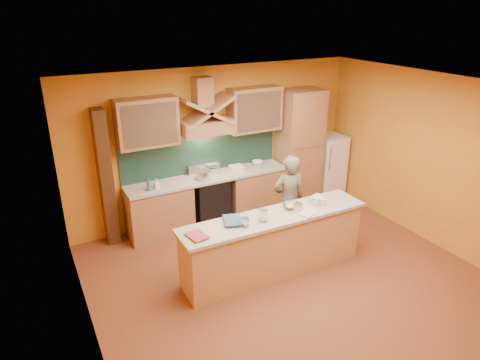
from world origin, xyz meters
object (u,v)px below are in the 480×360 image
fridge (327,166)px  mixing_bowl (292,206)px  kitchen_scale (298,208)px  stove (209,200)px  person (288,200)px

fridge → mixing_bowl: size_ratio=4.97×
fridge → kitchen_scale: bearing=-137.6°
fridge → stove: bearing=180.0°
stove → mixing_bowl: mixing_bowl is taller
person → mixing_bowl: bearing=69.3°
stove → fridge: fridge is taller
stove → person: (0.88, -1.25, 0.32)m
person → kitchen_scale: person is taller
person → mixing_bowl: size_ratio=5.92×
kitchen_scale → person: bearing=44.3°
fridge → person: size_ratio=0.84×
kitchen_scale → mixing_bowl: 0.12m
stove → fridge: (2.70, 0.00, 0.20)m
fridge → mixing_bowl: 2.82m
stove → person: bearing=-54.7°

